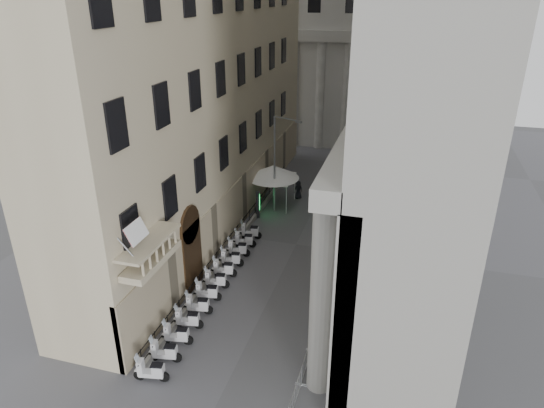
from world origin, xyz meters
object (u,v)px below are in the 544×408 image
at_px(security_tent, 273,172).
at_px(info_kiosk, 258,205).
at_px(scooter_0, 153,380).
at_px(street_lamp, 278,157).
at_px(pedestrian_b, 344,167).
at_px(pedestrian_a, 340,204).

bearing_deg(security_tent, info_kiosk, -102.86).
relative_size(scooter_0, street_lamp, 0.18).
bearing_deg(security_tent, scooter_0, -89.85).
bearing_deg(security_tent, street_lamp, -61.23).
bearing_deg(pedestrian_b, street_lamp, 84.81).
distance_m(street_lamp, pedestrian_b, 12.10).
height_order(scooter_0, street_lamp, street_lamp).
bearing_deg(info_kiosk, pedestrian_a, 4.08).
xyz_separation_m(street_lamp, pedestrian_a, (5.12, 1.18, -4.08)).
xyz_separation_m(scooter_0, info_kiosk, (-0.65, 19.03, 1.03)).
distance_m(security_tent, pedestrian_b, 10.69).
bearing_deg(info_kiosk, pedestrian_b, 49.14).
bearing_deg(street_lamp, pedestrian_a, 36.22).
bearing_deg(security_tent, pedestrian_a, -1.67).
xyz_separation_m(security_tent, info_kiosk, (-0.59, -2.60, -1.99)).
bearing_deg(pedestrian_b, security_tent, 78.35).
bearing_deg(pedestrian_a, scooter_0, 90.71).
bearing_deg(scooter_0, info_kiosk, -8.52).
bearing_deg(info_kiosk, security_tent, 60.62).
height_order(pedestrian_a, pedestrian_b, pedestrian_a).
relative_size(street_lamp, pedestrian_a, 5.10).
bearing_deg(pedestrian_a, street_lamp, 28.84).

